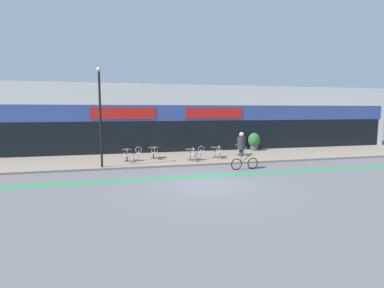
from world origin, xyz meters
The scene contains 19 objects.
ground_plane centered at (0.00, 0.00, 0.00)m, with size 120.00×120.00×0.00m, color #5B5B60.
sidewalk_slab centered at (0.00, 7.25, 0.06)m, with size 40.00×5.50×0.12m, color gray.
storefront_facade centered at (0.00, 11.96, 2.64)m, with size 40.00×4.06×5.30m.
bike_lane_stripe centered at (0.00, 1.75, 0.00)m, with size 36.00×0.70×0.01m, color #2D844C.
bistro_table_0 centered at (-3.42, 6.58, 0.65)m, with size 0.62×0.62×0.76m.
bistro_table_1 centered at (-1.65, 7.31, 0.65)m, with size 0.73×0.73×0.74m.
bistro_table_2 centered at (0.57, 5.97, 0.63)m, with size 0.67×0.67×0.72m.
bistro_table_3 centered at (2.50, 6.60, 0.63)m, with size 0.72×0.72×0.71m.
bistro_table_4 centered at (4.56, 7.29, 0.65)m, with size 0.71×0.71×0.75m.
cafe_chair_0_near centered at (-3.43, 5.96, 0.64)m, with size 0.42×0.58×0.90m.
cafe_chair_0_side centered at (-2.80, 6.58, 0.64)m, with size 0.59×0.43×0.90m.
cafe_chair_1_near centered at (-1.66, 6.68, 0.64)m, with size 0.45×0.60×0.90m.
cafe_chair_2_near centered at (0.57, 5.34, 0.64)m, with size 0.41×0.58×0.90m.
cafe_chair_2_side centered at (1.20, 5.96, 0.64)m, with size 0.59×0.42×0.90m.
cafe_chair_3_near centered at (2.49, 5.97, 0.64)m, with size 0.41×0.58×0.90m.
cafe_chair_4_near centered at (4.56, 6.67, 0.64)m, with size 0.41×0.58×0.90m.
planter_pot centered at (6.66, 9.32, 0.87)m, with size 0.96×0.96×1.41m.
lamp_post centered at (-4.87, 4.88, 3.31)m, with size 0.26×0.26×5.57m.
cyclist_0 centered at (2.79, 2.83, 1.26)m, with size 1.65×0.49×2.12m.
Camera 1 is at (-3.97, -12.62, 3.36)m, focal length 28.00 mm.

